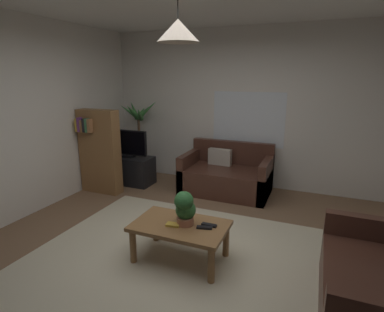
# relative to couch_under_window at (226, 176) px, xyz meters

# --- Properties ---
(floor) EXTENTS (4.83, 5.02, 0.02)m
(floor) POSITION_rel_couch_under_window_xyz_m (0.08, -2.01, -0.28)
(floor) COLOR brown
(floor) RESTS_ON ground
(rug) EXTENTS (3.14, 2.76, 0.01)m
(rug) POSITION_rel_couch_under_window_xyz_m (0.08, -2.21, -0.27)
(rug) COLOR beige
(rug) RESTS_ON ground
(wall_back) EXTENTS (4.95, 0.06, 2.73)m
(wall_back) POSITION_rel_couch_under_window_xyz_m (0.08, 0.53, 1.09)
(wall_back) COLOR silver
(wall_back) RESTS_ON ground
(wall_left) EXTENTS (0.06, 5.02, 2.73)m
(wall_left) POSITION_rel_couch_under_window_xyz_m (-2.36, -2.01, 1.09)
(wall_left) COLOR silver
(wall_left) RESTS_ON ground
(window_pane) EXTENTS (1.25, 0.01, 0.94)m
(window_pane) POSITION_rel_couch_under_window_xyz_m (0.22, 0.50, 0.92)
(window_pane) COLOR white
(couch_under_window) EXTENTS (1.45, 0.88, 0.82)m
(couch_under_window) POSITION_rel_couch_under_window_xyz_m (0.00, 0.00, 0.00)
(couch_under_window) COLOR #47281E
(couch_under_window) RESTS_ON ground
(coffee_table) EXTENTS (0.99, 0.61, 0.41)m
(coffee_table) POSITION_rel_couch_under_window_xyz_m (0.12, -2.13, 0.07)
(coffee_table) COLOR olive
(coffee_table) RESTS_ON ground
(book_on_table_0) EXTENTS (0.15, 0.10, 0.02)m
(book_on_table_0) POSITION_rel_couch_under_window_xyz_m (0.07, -2.19, 0.15)
(book_on_table_0) COLOR gold
(book_on_table_0) RESTS_ON coffee_table
(remote_on_table_0) EXTENTS (0.16, 0.05, 0.02)m
(remote_on_table_0) POSITION_rel_couch_under_window_xyz_m (0.42, -2.05, 0.15)
(remote_on_table_0) COLOR black
(remote_on_table_0) RESTS_ON coffee_table
(remote_on_table_1) EXTENTS (0.17, 0.09, 0.02)m
(remote_on_table_1) POSITION_rel_couch_under_window_xyz_m (0.39, -2.13, 0.15)
(remote_on_table_1) COLOR black
(remote_on_table_1) RESTS_ON coffee_table
(potted_plant_on_table) EXTENTS (0.21, 0.25, 0.37)m
(potted_plant_on_table) POSITION_rel_couch_under_window_xyz_m (0.17, -2.11, 0.33)
(potted_plant_on_table) COLOR #B77051
(potted_plant_on_table) RESTS_ON coffee_table
(tv_stand) EXTENTS (0.90, 0.44, 0.50)m
(tv_stand) POSITION_rel_couch_under_window_xyz_m (-1.78, -0.25, -0.02)
(tv_stand) COLOR black
(tv_stand) RESTS_ON ground
(tv) EXTENTS (0.79, 0.16, 0.50)m
(tv) POSITION_rel_couch_under_window_xyz_m (-1.78, -0.27, 0.48)
(tv) COLOR black
(tv) RESTS_ON tv_stand
(potted_palm_corner) EXTENTS (0.83, 0.77, 1.52)m
(potted_palm_corner) POSITION_rel_couch_under_window_xyz_m (-1.82, 0.22, 0.44)
(potted_palm_corner) COLOR #4C4C51
(potted_palm_corner) RESTS_ON ground
(bookshelf_corner) EXTENTS (0.70, 0.31, 1.40)m
(bookshelf_corner) POSITION_rel_couch_under_window_xyz_m (-1.97, -0.80, 0.44)
(bookshelf_corner) COLOR olive
(bookshelf_corner) RESTS_ON ground
(pendant_lamp) EXTENTS (0.39, 0.39, 0.51)m
(pendant_lamp) POSITION_rel_couch_under_window_xyz_m (0.12, -2.13, 2.05)
(pendant_lamp) COLOR black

